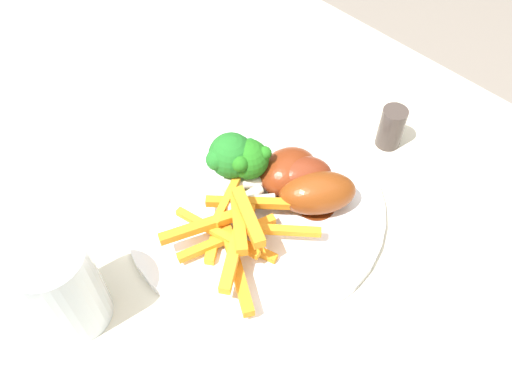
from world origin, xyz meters
TOP-DOWN VIEW (x-y plane):
  - dining_table at (0.00, 0.00)m, footprint 1.22×0.66m
  - dinner_plate at (0.00, -0.03)m, footprint 0.29×0.29m
  - broccoli_floret_front at (-0.02, -0.02)m, footprint 0.04×0.05m
  - broccoli_floret_middle at (-0.03, -0.03)m, footprint 0.05×0.05m
  - carrot_fries_pile at (0.03, -0.08)m, footprint 0.14×0.15m
  - chicken_drumstick_near at (0.02, 0.01)m, footprint 0.10×0.11m
  - chicken_drumstick_far at (0.05, 0.01)m, footprint 0.10×0.13m
  - chicken_drumstick_extra at (0.01, 0.01)m, footprint 0.06×0.13m
  - water_glass at (-0.03, -0.24)m, footprint 0.07×0.07m
  - pepper_shaker at (0.04, 0.15)m, footprint 0.03×0.03m

SIDE VIEW (x-z plane):
  - dining_table at x=0.00m, z-range 0.26..1.00m
  - dinner_plate at x=0.00m, z-range 0.75..0.76m
  - pepper_shaker at x=0.04m, z-range 0.75..0.80m
  - chicken_drumstick_far at x=0.05m, z-range 0.76..0.80m
  - chicken_drumstick_near at x=0.02m, z-range 0.76..0.80m
  - chicken_drumstick_extra at x=0.01m, z-range 0.76..0.80m
  - carrot_fries_pile at x=0.03m, z-range 0.76..0.80m
  - water_glass at x=-0.03m, z-range 0.75..0.85m
  - broccoli_floret_front at x=-0.02m, z-range 0.77..0.83m
  - broccoli_floret_middle at x=-0.03m, z-range 0.77..0.84m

